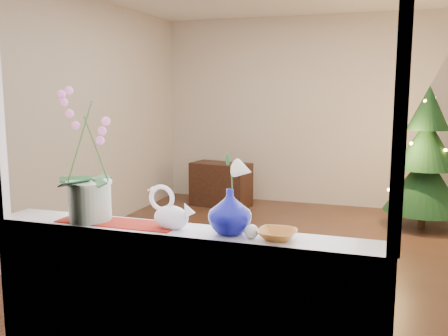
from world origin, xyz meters
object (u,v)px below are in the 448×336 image
Objects in this scene: amber_dish at (277,235)px; xmas_tree at (426,158)px; orchid_pot at (88,155)px; paperweight at (251,231)px; blue_vase at (230,208)px; side_table at (221,184)px; swan at (171,208)px.

amber_dish is 4.12m from xmas_tree.
xmas_tree is (0.92, 4.02, -0.08)m from amber_dish.
orchid_pot is at bearing 179.37° from amber_dish.
orchid_pot is 4.52× the size of amber_dish.
orchid_pot is at bearing -116.61° from xmas_tree.
blue_vase is at bearing 158.36° from paperweight.
side_table is at bearing 109.52° from blue_vase.
swan is 0.33m from blue_vase.
side_table is at bearing 110.82° from paperweight.
xmas_tree is (1.50, 4.01, -0.18)m from swan.
amber_dish is at bearing -57.99° from side_table.
amber_dish is at bearing 12.98° from paperweight.
xmas_tree is (1.05, 4.05, -0.10)m from paperweight.
xmas_tree is (1.18, 4.00, -0.20)m from blue_vase.
paperweight is (0.45, -0.04, -0.08)m from swan.
xmas_tree is at bearing 3.52° from side_table.
paperweight is (0.13, -0.05, -0.10)m from blue_vase.
blue_vase is 4.61m from side_table.
swan reaches higher than side_table.
orchid_pot reaches higher than swan.
blue_vase is 0.28m from amber_dish.
orchid_pot is 0.44× the size of xmas_tree.
xmas_tree is 2.06× the size of side_table.
xmas_tree is at bearing 63.39° from orchid_pot.
orchid_pot is 4.50m from xmas_tree.
amber_dish is 0.10× the size of xmas_tree.
amber_dish is at bearing -2.62° from swan.
side_table is at bearing 103.73° from swan.
paperweight reaches higher than amber_dish.
swan is at bearing -0.41° from orchid_pot.
paperweight is at bearing -21.64° from blue_vase.
swan is 4.29m from xmas_tree.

